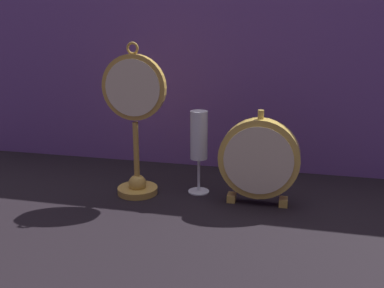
# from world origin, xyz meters

# --- Properties ---
(ground_plane) EXTENTS (4.00, 4.00, 0.00)m
(ground_plane) POSITION_xyz_m (0.00, 0.00, 0.00)
(ground_plane) COLOR black
(fabric_backdrop_drape) EXTENTS (1.47, 0.01, 0.57)m
(fabric_backdrop_drape) POSITION_xyz_m (0.00, 0.33, 0.28)
(fabric_backdrop_drape) COLOR #6B478E
(fabric_backdrop_drape) RESTS_ON ground_plane
(pocket_watch_on_stand) EXTENTS (0.16, 0.10, 0.38)m
(pocket_watch_on_stand) POSITION_xyz_m (-0.14, 0.06, 0.18)
(pocket_watch_on_stand) COLOR gold
(pocket_watch_on_stand) RESTS_ON ground_plane
(mantel_clock_silver) EXTENTS (0.19, 0.04, 0.23)m
(mantel_clock_silver) POSITION_xyz_m (0.16, 0.07, 0.11)
(mantel_clock_silver) COLOR gold
(mantel_clock_silver) RESTS_ON ground_plane
(champagne_flute) EXTENTS (0.05, 0.05, 0.21)m
(champagne_flute) POSITION_xyz_m (0.01, 0.11, 0.14)
(champagne_flute) COLOR silver
(champagne_flute) RESTS_ON ground_plane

